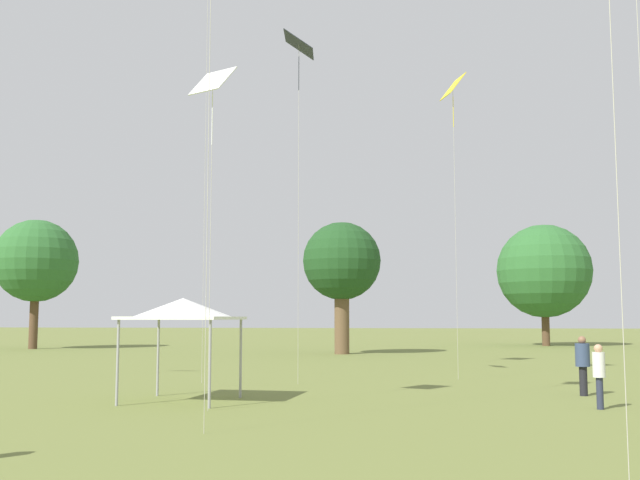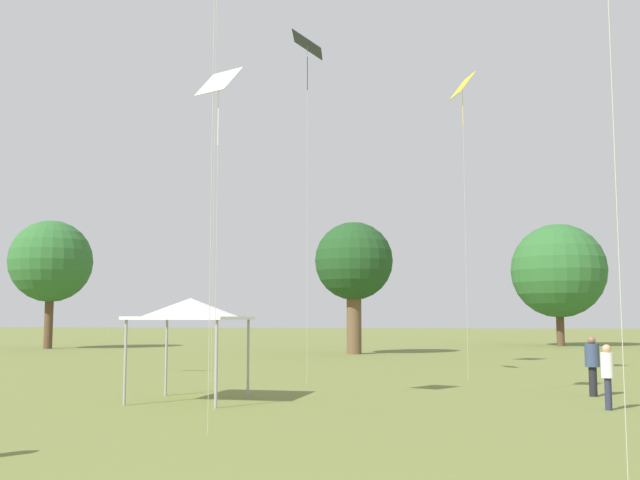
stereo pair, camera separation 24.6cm
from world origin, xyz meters
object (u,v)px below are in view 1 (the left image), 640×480
at_px(kite_4, 213,89).
at_px(distant_tree_1, 342,263).
at_px(kite_6, 453,95).
at_px(distant_tree_0, 544,271).
at_px(distant_tree_2, 36,261).
at_px(person_standing_0, 599,370).
at_px(kite_1, 299,52).
at_px(canopy_tent, 183,310).
at_px(person_standing_1, 583,361).

bearing_deg(kite_4, distant_tree_1, 160.76).
bearing_deg(distant_tree_1, kite_6, -71.78).
distance_m(distant_tree_0, distant_tree_2, 38.02).
xyz_separation_m(distant_tree_1, distant_tree_2, (-22.16, 4.55, 0.65)).
bearing_deg(distant_tree_0, person_standing_0, -97.80).
height_order(kite_1, distant_tree_0, kite_1).
bearing_deg(kite_6, canopy_tent, -18.05).
bearing_deg(kite_6, distant_tree_2, -103.20).
distance_m(person_standing_1, canopy_tent, 11.25).
relative_size(kite_4, distant_tree_2, 0.92).
distance_m(kite_1, kite_4, 8.23).
height_order(person_standing_1, distant_tree_2, distant_tree_2).
bearing_deg(person_standing_0, kite_6, -109.89).
distance_m(canopy_tent, kite_6, 13.60).
bearing_deg(person_standing_1, distant_tree_1, 129.66).
relative_size(person_standing_1, distant_tree_1, 0.21).
bearing_deg(distant_tree_1, kite_4, -90.98).
xyz_separation_m(distant_tree_0, distant_tree_2, (-36.59, -10.33, 0.36)).
distance_m(distant_tree_0, distant_tree_1, 20.73).
distance_m(person_standing_1, distant_tree_1, 25.21).
xyz_separation_m(canopy_tent, distant_tree_1, (1.70, 25.91, 3.10)).
bearing_deg(person_standing_0, kite_1, -74.44).
distance_m(person_standing_0, canopy_tent, 10.60).
distance_m(distant_tree_1, distant_tree_2, 22.63).
xyz_separation_m(person_standing_1, kite_6, (-3.19, 5.17, 9.38)).
bearing_deg(kite_1, canopy_tent, -162.92).
bearing_deg(kite_1, distant_tree_0, 17.41).
height_order(person_standing_0, distant_tree_2, distant_tree_2).
bearing_deg(kite_4, canopy_tent, -164.27).
height_order(person_standing_1, kite_6, kite_6).
bearing_deg(distant_tree_0, person_standing_1, -98.01).
xyz_separation_m(person_standing_1, kite_4, (-9.56, -4.65, 6.82)).
relative_size(kite_6, distant_tree_2, 1.22).
height_order(person_standing_0, kite_6, kite_6).
distance_m(canopy_tent, kite_1, 10.75).
relative_size(person_standing_0, distant_tree_2, 0.17).
bearing_deg(kite_4, distant_tree_2, -164.36).
height_order(canopy_tent, kite_6, kite_6).
height_order(person_standing_1, canopy_tent, canopy_tent).
bearing_deg(distant_tree_1, person_standing_0, -71.48).
height_order(canopy_tent, kite_1, kite_1).
relative_size(kite_1, kite_6, 1.08).
height_order(kite_1, kite_4, kite_1).
bearing_deg(distant_tree_2, kite_4, -56.10).
height_order(canopy_tent, distant_tree_2, distant_tree_2).
xyz_separation_m(person_standing_1, distant_tree_2, (-31.25, 27.63, 5.17)).
bearing_deg(distant_tree_0, distant_tree_1, -134.11).
height_order(person_standing_0, person_standing_1, person_standing_1).
relative_size(person_standing_0, canopy_tent, 0.53).
bearing_deg(distant_tree_1, kite_1, -88.54).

